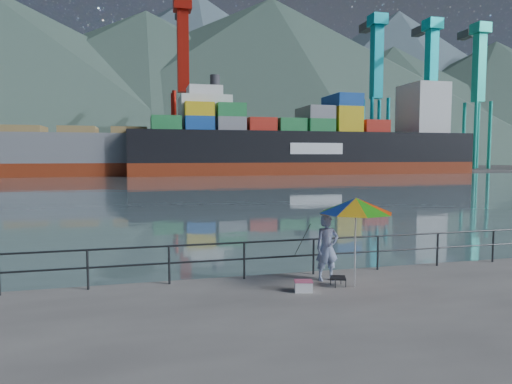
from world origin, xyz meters
TOP-DOWN VIEW (x-y plane):
  - ground at (0.00, -3.50)m, footprint 24.00×11.00m
  - harbor_water at (0.00, 130.00)m, footprint 500.00×280.00m
  - far_dock at (10.00, 93.00)m, footprint 200.00×40.00m
  - guardrail at (0.00, 1.70)m, footprint 22.00×0.06m
  - mountains at (38.82, 207.75)m, footprint 600.00×332.80m
  - port_cranes at (31.00, 84.00)m, footprint 116.00×28.00m
  - container_stacks at (31.06, 93.20)m, footprint 58.00×5.40m
  - fisherman at (1.12, 1.04)m, footprint 0.65×0.44m
  - beach_umbrella at (1.56, 0.28)m, footprint 2.16×2.16m
  - folding_stool at (1.19, 0.45)m, footprint 0.47×0.47m
  - cooler_bag at (0.16, 0.22)m, footprint 0.49×0.38m
  - fishing_rod at (0.78, 2.05)m, footprint 0.19×1.79m
  - bulk_carrier at (-8.65, 74.32)m, footprint 57.98×10.03m
  - container_ship at (28.68, 72.22)m, footprint 65.76×10.96m

SIDE VIEW (x-z plane):
  - ground at x=0.00m, z-range -0.50..0.00m
  - harbor_water at x=0.00m, z-range 0.00..0.00m
  - far_dock at x=10.00m, z-range -0.20..0.20m
  - fishing_rod at x=0.78m, z-range -0.63..0.63m
  - cooler_bag at x=0.16m, z-range 0.00..0.25m
  - folding_stool at x=1.19m, z-range 0.01..0.25m
  - guardrail at x=0.00m, z-range 0.01..1.03m
  - fisherman at x=1.12m, z-range 0.00..1.76m
  - beach_umbrella at x=1.56m, z-range 0.95..3.23m
  - container_stacks at x=31.06m, z-range -1.25..6.55m
  - bulk_carrier at x=-8.65m, z-range -3.21..11.29m
  - container_ship at x=28.68m, z-range -3.26..14.84m
  - port_cranes at x=31.00m, z-range -3.20..35.20m
  - mountains at x=38.82m, z-range -4.45..75.55m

